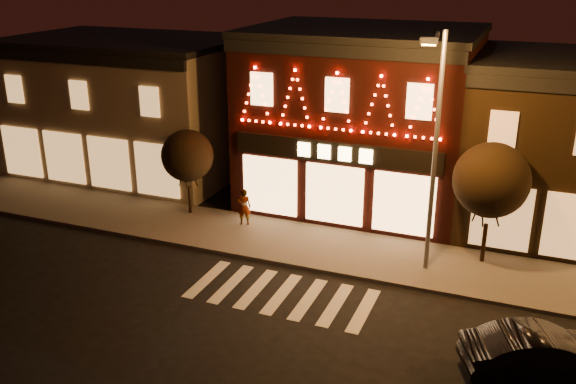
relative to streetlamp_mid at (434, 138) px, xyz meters
The scene contains 9 objects.
ground 10.11m from the streetlamp_mid, 120.69° to the right, with size 120.00×120.00×0.00m, color black.
sidewalk_far 5.80m from the streetlamp_mid, 165.56° to the left, with size 44.00×4.00×0.15m, color #47423D.
building_left 18.67m from the streetlamp_mid, 159.19° to the left, with size 12.20×8.28×7.30m.
building_pulp 8.00m from the streetlamp_mid, 123.63° to the left, with size 10.20×8.34×8.30m.
streetlamp_mid is the anchor object (origin of this frame).
tree_left 11.46m from the streetlamp_mid, behind, with size 2.35×2.35×3.92m.
tree_right 3.17m from the streetlamp_mid, 40.03° to the left, with size 2.84×2.84×4.74m.
dark_sedan 7.95m from the streetlamp_mid, 49.72° to the right, with size 1.54×4.42×1.45m, color black.
pedestrian 9.37m from the streetlamp_mid, 169.67° to the left, with size 0.60×0.39×1.64m, color gray.
Camera 1 is at (7.49, -14.14, 11.19)m, focal length 39.18 mm.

